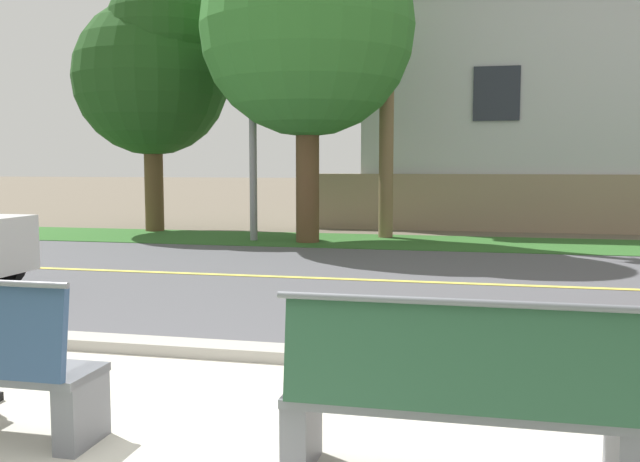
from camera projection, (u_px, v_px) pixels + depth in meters
name	position (u px, v px, depth m)	size (l,w,h in m)	color
ground_plane	(376.00, 265.00, 11.33)	(140.00, 140.00, 0.00)	#665B4C
sidewalk_pavement	(190.00, 454.00, 3.94)	(44.00, 3.60, 0.01)	beige
curb_edge	(283.00, 354.00, 5.83)	(44.00, 0.30, 0.11)	#ADA89E
street_asphalt	(361.00, 280.00, 9.87)	(52.00, 8.00, 0.01)	#515156
road_centre_line	(361.00, 280.00, 9.87)	(48.00, 0.14, 0.01)	#E0CC4C
far_verge_grass	(399.00, 242.00, 14.69)	(48.00, 2.80, 0.02)	#2D6026
bench_right	(456.00, 402.00, 3.49)	(1.77, 0.48, 1.01)	slate
streetlamp	(255.00, 37.00, 14.73)	(0.24, 2.10, 7.64)	gray
shade_tree_far_left	(155.00, 66.00, 16.61)	(3.71, 3.71, 6.13)	brown
shade_tree_left	(313.00, 11.00, 14.05)	(4.41, 4.41, 7.27)	brown
garden_wall	(567.00, 204.00, 16.63)	(13.00, 0.36, 1.40)	gray
house_across_street	(593.00, 101.00, 19.27)	(12.96, 6.91, 6.66)	#B7BCC1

